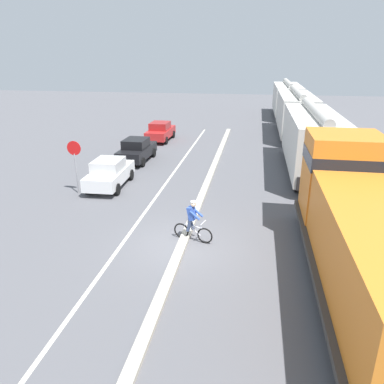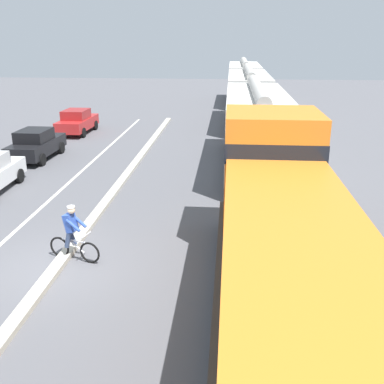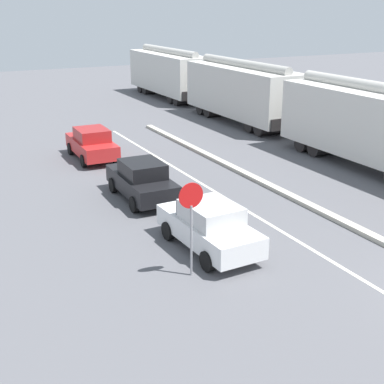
{
  "view_description": "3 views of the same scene",
  "coord_description": "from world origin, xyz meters",
  "px_view_note": "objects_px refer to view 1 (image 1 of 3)",
  "views": [
    {
      "loc": [
        2.56,
        -12.96,
        7.11
      ],
      "look_at": [
        0.01,
        2.11,
        1.47
      ],
      "focal_mm": 35.0,
      "sensor_mm": 36.0,
      "label": 1
    },
    {
      "loc": [
        4.81,
        -11.21,
        6.32
      ],
      "look_at": [
        3.7,
        1.94,
        1.71
      ],
      "focal_mm": 42.0,
      "sensor_mm": 36.0,
      "label": 2
    },
    {
      "loc": [
        -13.14,
        -7.75,
        7.58
      ],
      "look_at": [
        -4.98,
        8.12,
        1.3
      ],
      "focal_mm": 50.0,
      "sensor_mm": 36.0,
      "label": 3
    }
  ],
  "objects_px": {
    "hopper_car_lead": "(312,140)",
    "hopper_car_middle": "(295,113)",
    "hopper_car_trailing": "(287,99)",
    "parked_car_black": "(137,150)",
    "locomotive": "(360,230)",
    "parked_car_white": "(110,173)",
    "parked_car_red": "(160,131)",
    "stop_sign": "(75,157)",
    "cyclist": "(192,222)"
  },
  "relations": [
    {
      "from": "hopper_car_lead",
      "to": "hopper_car_middle",
      "type": "height_order",
      "value": "same"
    },
    {
      "from": "hopper_car_lead",
      "to": "hopper_car_middle",
      "type": "distance_m",
      "value": 11.6
    },
    {
      "from": "hopper_car_trailing",
      "to": "parked_car_black",
      "type": "bearing_deg",
      "value": -117.36
    },
    {
      "from": "locomotive",
      "to": "parked_car_white",
      "type": "height_order",
      "value": "locomotive"
    },
    {
      "from": "parked_car_black",
      "to": "parked_car_red",
      "type": "height_order",
      "value": "same"
    },
    {
      "from": "hopper_car_lead",
      "to": "parked_car_red",
      "type": "xyz_separation_m",
      "value": [
        -11.62,
        7.54,
        -1.26
      ]
    },
    {
      "from": "locomotive",
      "to": "hopper_car_lead",
      "type": "xyz_separation_m",
      "value": [
        0.0,
        12.16,
        0.28
      ]
    },
    {
      "from": "stop_sign",
      "to": "parked_car_white",
      "type": "bearing_deg",
      "value": 44.86
    },
    {
      "from": "parked_car_black",
      "to": "parked_car_red",
      "type": "xyz_separation_m",
      "value": [
        -0.01,
        6.79,
        0.0
      ]
    },
    {
      "from": "hopper_car_lead",
      "to": "cyclist",
      "type": "xyz_separation_m",
      "value": [
        -5.79,
        -10.4,
        -1.26
      ]
    },
    {
      "from": "stop_sign",
      "to": "hopper_car_lead",
      "type": "bearing_deg",
      "value": 25.09
    },
    {
      "from": "locomotive",
      "to": "cyclist",
      "type": "height_order",
      "value": "locomotive"
    },
    {
      "from": "parked_car_red",
      "to": "stop_sign",
      "type": "height_order",
      "value": "stop_sign"
    },
    {
      "from": "hopper_car_trailing",
      "to": "parked_car_black",
      "type": "relative_size",
      "value": 2.5
    },
    {
      "from": "hopper_car_middle",
      "to": "parked_car_white",
      "type": "bearing_deg",
      "value": -125.2
    },
    {
      "from": "cyclist",
      "to": "hopper_car_middle",
      "type": "bearing_deg",
      "value": 75.26
    },
    {
      "from": "hopper_car_lead",
      "to": "parked_car_black",
      "type": "bearing_deg",
      "value": 176.27
    },
    {
      "from": "locomotive",
      "to": "hopper_car_trailing",
      "type": "relative_size",
      "value": 1.1
    },
    {
      "from": "hopper_car_trailing",
      "to": "parked_car_red",
      "type": "distance_m",
      "value": 19.54
    },
    {
      "from": "hopper_car_lead",
      "to": "parked_car_red",
      "type": "relative_size",
      "value": 2.5
    },
    {
      "from": "locomotive",
      "to": "parked_car_white",
      "type": "bearing_deg",
      "value": 146.97
    },
    {
      "from": "parked_car_white",
      "to": "parked_car_black",
      "type": "relative_size",
      "value": 1.01
    },
    {
      "from": "hopper_car_lead",
      "to": "stop_sign",
      "type": "relative_size",
      "value": 3.68
    },
    {
      "from": "parked_car_white",
      "to": "locomotive",
      "type": "bearing_deg",
      "value": -33.03
    },
    {
      "from": "locomotive",
      "to": "hopper_car_middle",
      "type": "height_order",
      "value": "locomotive"
    },
    {
      "from": "hopper_car_middle",
      "to": "stop_sign",
      "type": "relative_size",
      "value": 3.68
    },
    {
      "from": "locomotive",
      "to": "hopper_car_middle",
      "type": "xyz_separation_m",
      "value": [
        0.0,
        23.76,
        0.28
      ]
    },
    {
      "from": "locomotive",
      "to": "hopper_car_trailing",
      "type": "height_order",
      "value": "locomotive"
    },
    {
      "from": "cyclist",
      "to": "stop_sign",
      "type": "height_order",
      "value": "stop_sign"
    },
    {
      "from": "parked_car_black",
      "to": "parked_car_red",
      "type": "bearing_deg",
      "value": 90.05
    },
    {
      "from": "hopper_car_middle",
      "to": "hopper_car_trailing",
      "type": "distance_m",
      "value": 11.6
    },
    {
      "from": "hopper_car_middle",
      "to": "parked_car_red",
      "type": "xyz_separation_m",
      "value": [
        -11.62,
        -4.06,
        -1.26
      ]
    },
    {
      "from": "parked_car_white",
      "to": "parked_car_red",
      "type": "bearing_deg",
      "value": 90.6
    },
    {
      "from": "parked_car_white",
      "to": "cyclist",
      "type": "height_order",
      "value": "cyclist"
    },
    {
      "from": "hopper_car_lead",
      "to": "locomotive",
      "type": "bearing_deg",
      "value": -90.0
    },
    {
      "from": "hopper_car_trailing",
      "to": "parked_car_red",
      "type": "height_order",
      "value": "hopper_car_trailing"
    },
    {
      "from": "locomotive",
      "to": "parked_car_white",
      "type": "relative_size",
      "value": 2.73
    },
    {
      "from": "hopper_car_lead",
      "to": "hopper_car_trailing",
      "type": "relative_size",
      "value": 1.0
    },
    {
      "from": "hopper_car_lead",
      "to": "hopper_car_middle",
      "type": "bearing_deg",
      "value": 90.0
    },
    {
      "from": "hopper_car_trailing",
      "to": "locomotive",
      "type": "bearing_deg",
      "value": -90.0
    },
    {
      "from": "parked_car_black",
      "to": "cyclist",
      "type": "relative_size",
      "value": 2.47
    },
    {
      "from": "hopper_car_trailing",
      "to": "cyclist",
      "type": "bearing_deg",
      "value": -99.77
    },
    {
      "from": "parked_car_red",
      "to": "cyclist",
      "type": "height_order",
      "value": "cyclist"
    },
    {
      "from": "parked_car_black",
      "to": "cyclist",
      "type": "xyz_separation_m",
      "value": [
        5.83,
        -11.15,
        0.0
      ]
    },
    {
      "from": "parked_car_white",
      "to": "parked_car_black",
      "type": "height_order",
      "value": "same"
    },
    {
      "from": "parked_car_red",
      "to": "hopper_car_trailing",
      "type": "bearing_deg",
      "value": 53.42
    },
    {
      "from": "parked_car_red",
      "to": "stop_sign",
      "type": "xyz_separation_m",
      "value": [
        -1.19,
        -13.54,
        1.21
      ]
    },
    {
      "from": "hopper_car_lead",
      "to": "parked_car_black",
      "type": "distance_m",
      "value": 11.71
    },
    {
      "from": "parked_car_black",
      "to": "locomotive",
      "type": "bearing_deg",
      "value": -48.03
    },
    {
      "from": "hopper_car_middle",
      "to": "stop_sign",
      "type": "xyz_separation_m",
      "value": [
        -12.81,
        -17.6,
        -0.05
      ]
    }
  ]
}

